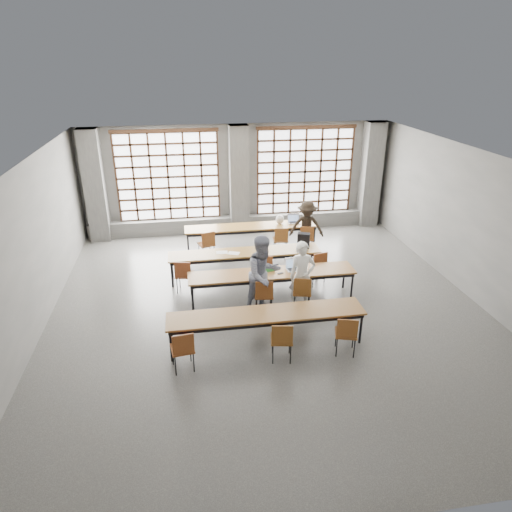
{
  "coord_description": "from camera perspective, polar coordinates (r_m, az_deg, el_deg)",
  "views": [
    {
      "loc": [
        -1.79,
        -9.16,
        5.5
      ],
      "look_at": [
        -0.23,
        0.4,
        1.19
      ],
      "focal_mm": 32.0,
      "sensor_mm": 36.0,
      "label": 1
    }
  ],
  "objects": [
    {
      "name": "floor",
      "position": [
        10.84,
        1.53,
        -6.55
      ],
      "size": [
        11.0,
        11.0,
        0.0
      ],
      "primitive_type": "plane",
      "color": "#4D4D4A",
      "rests_on": "ground"
    },
    {
      "name": "ceiling",
      "position": [
        9.55,
        1.77,
        11.86
      ],
      "size": [
        11.0,
        11.0,
        0.0
      ],
      "primitive_type": "plane",
      "rotation": [
        3.14,
        0.0,
        0.0
      ],
      "color": "silver",
      "rests_on": "floor"
    },
    {
      "name": "wall_back",
      "position": [
        15.24,
        -2.29,
        9.7
      ],
      "size": [
        10.0,
        0.0,
        10.0
      ],
      "primitive_type": "plane",
      "rotation": [
        1.57,
        0.0,
        0.0
      ],
      "color": "#5B5B59",
      "rests_on": "floor"
    },
    {
      "name": "wall_front",
      "position": [
        5.54,
        13.02,
        -19.4
      ],
      "size": [
        10.0,
        0.0,
        10.0
      ],
      "primitive_type": "plane",
      "rotation": [
        -1.57,
        0.0,
        0.0
      ],
      "color": "#5B5B59",
      "rests_on": "floor"
    },
    {
      "name": "wall_left",
      "position": [
        10.41,
        -26.51,
        0.2
      ],
      "size": [
        0.0,
        11.0,
        11.0
      ],
      "primitive_type": "plane",
      "rotation": [
        1.57,
        0.0,
        1.57
      ],
      "color": "#5B5B59",
      "rests_on": "floor"
    },
    {
      "name": "wall_right",
      "position": [
        12.01,
        25.82,
        3.3
      ],
      "size": [
        0.0,
        11.0,
        11.0
      ],
      "primitive_type": "plane",
      "rotation": [
        1.57,
        0.0,
        -1.57
      ],
      "color": "#5B5B59",
      "rests_on": "floor"
    },
    {
      "name": "column_left",
      "position": [
        15.11,
        -19.52,
        8.22
      ],
      "size": [
        0.6,
        0.55,
        3.5
      ],
      "primitive_type": "cube",
      "color": "#50504D",
      "rests_on": "floor"
    },
    {
      "name": "column_mid",
      "position": [
        14.97,
        -2.16,
        9.44
      ],
      "size": [
        0.6,
        0.55,
        3.5
      ],
      "primitive_type": "cube",
      "color": "#50504D",
      "rests_on": "floor"
    },
    {
      "name": "column_right",
      "position": [
        16.14,
        14.14,
        9.81
      ],
      "size": [
        0.6,
        0.55,
        3.5
      ],
      "primitive_type": "cube",
      "color": "#50504D",
      "rests_on": "floor"
    },
    {
      "name": "window_left",
      "position": [
        15.03,
        -10.93,
        9.67
      ],
      "size": [
        3.32,
        0.12,
        3.0
      ],
      "color": "white",
      "rests_on": "wall_back"
    },
    {
      "name": "window_right",
      "position": [
        15.56,
        6.12,
        10.45
      ],
      "size": [
        3.32,
        0.12,
        3.0
      ],
      "color": "white",
      "rests_on": "wall_back"
    },
    {
      "name": "sill_ledge",
      "position": [
        15.49,
        -2.11,
        4.13
      ],
      "size": [
        9.8,
        0.35,
        0.5
      ],
      "primitive_type": "cube",
      "color": "#50504D",
      "rests_on": "floor"
    },
    {
      "name": "desk_row_a",
      "position": [
        13.86,
        -0.63,
        3.53
      ],
      "size": [
        4.0,
        0.7,
        0.73
      ],
      "color": "brown",
      "rests_on": "floor"
    },
    {
      "name": "desk_row_b",
      "position": [
        12.03,
        -1.41,
        0.26
      ],
      "size": [
        4.0,
        0.7,
        0.73
      ],
      "color": "brown",
      "rests_on": "floor"
    },
    {
      "name": "desk_row_c",
      "position": [
        10.91,
        2.03,
        -2.35
      ],
      "size": [
        4.0,
        0.7,
        0.73
      ],
      "color": "brown",
      "rests_on": "floor"
    },
    {
      "name": "desk_row_d",
      "position": [
        9.27,
        1.3,
        -7.48
      ],
      "size": [
        4.0,
        0.7,
        0.73
      ],
      "color": "brown",
      "rests_on": "floor"
    },
    {
      "name": "chair_back_left",
      "position": [
        13.19,
        -6.13,
        1.72
      ],
      "size": [
        0.53,
        0.53,
        0.88
      ],
      "color": "brown",
      "rests_on": "floor"
    },
    {
      "name": "chair_back_mid",
      "position": [
        13.46,
        3.12,
        2.29
      ],
      "size": [
        0.46,
        0.46,
        0.88
      ],
      "color": "brown",
      "rests_on": "floor"
    },
    {
      "name": "chair_back_right",
      "position": [
        13.65,
        6.36,
        2.48
      ],
      "size": [
        0.51,
        0.51,
        0.88
      ],
      "color": "brown",
      "rests_on": "floor"
    },
    {
      "name": "chair_mid_left",
      "position": [
        11.42,
        -9.02,
        -2.11
      ],
      "size": [
        0.5,
        0.5,
        0.88
      ],
      "color": "brown",
      "rests_on": "floor"
    },
    {
      "name": "chair_mid_centre",
      "position": [
        11.58,
        0.99,
        -1.43
      ],
      "size": [
        0.42,
        0.43,
        0.88
      ],
      "color": "brown",
      "rests_on": "floor"
    },
    {
      "name": "chair_mid_right",
      "position": [
        11.89,
        7.73,
        -0.94
      ],
      "size": [
        0.51,
        0.51,
        0.88
      ],
      "color": "brown",
      "rests_on": "floor"
    },
    {
      "name": "chair_front_left",
      "position": [
        10.37,
        1.01,
        -4.63
      ],
      "size": [
        0.47,
        0.47,
        0.88
      ],
      "color": "brown",
      "rests_on": "floor"
    },
    {
      "name": "chair_front_right",
      "position": [
        10.55,
        5.78,
        -4.23
      ],
      "size": [
        0.51,
        0.51,
        0.88
      ],
      "color": "brown",
      "rests_on": "floor"
    },
    {
      "name": "chair_near_left",
      "position": [
        8.7,
        -9.14,
        -11.18
      ],
      "size": [
        0.48,
        0.48,
        0.88
      ],
      "color": "brown",
      "rests_on": "floor"
    },
    {
      "name": "chair_near_mid",
      "position": [
        8.86,
        3.25,
        -10.17
      ],
      "size": [
        0.49,
        0.49,
        0.88
      ],
      "color": "brown",
      "rests_on": "floor"
    },
    {
      "name": "chair_near_right",
      "position": [
        9.19,
        11.24,
        -9.25
      ],
      "size": [
        0.52,
        0.52,
        0.88
      ],
      "color": "brown",
      "rests_on": "floor"
    },
    {
      "name": "student_male",
      "position": [
        10.53,
        5.78,
        -2.5
      ],
      "size": [
        0.61,
        0.41,
        1.66
      ],
      "primitive_type": "imported",
      "rotation": [
        0.0,
        0.0,
        -0.03
      ],
      "color": "white",
      "rests_on": "floor"
    },
    {
      "name": "student_female",
      "position": [
        10.3,
        0.95,
        -2.34
      ],
      "size": [
        1.12,
        1.02,
        1.87
      ],
      "primitive_type": "imported",
      "rotation": [
        0.0,
        0.0,
        0.42
      ],
      "color": "#1A224E",
      "rests_on": "floor"
    },
    {
      "name": "student_back",
      "position": [
        13.68,
        6.35,
        3.65
      ],
      "size": [
        1.12,
        0.79,
        1.57
      ],
      "primitive_type": "imported",
      "rotation": [
        0.0,
        0.0,
        -0.22
      ],
      "color": "black",
      "rests_on": "floor"
    },
    {
      "name": "laptop_front",
      "position": [
        11.07,
        4.69,
        -1.31
      ],
      "size": [
        0.39,
        0.34,
        0.26
      ],
      "color": "silver",
      "rests_on": "desk_row_c"
    },
    {
      "name": "laptop_back",
      "position": [
        14.17,
        4.74,
        4.46
      ],
      "size": [
        0.38,
        0.32,
        0.26
      ],
      "color": "silver",
      "rests_on": "desk_row_a"
    },
    {
      "name": "mouse",
      "position": [
        11.07,
        6.89,
        -1.64
      ],
      "size": [
        0.1,
        0.07,
        0.04
      ],
      "primitive_type": "ellipsoid",
      "rotation": [
        0.0,
        0.0,
        -0.03
      ],
      "color": "white",
      "rests_on": "desk_row_c"
    },
    {
      "name": "green_box",
      "position": [
        10.93,
        1.7,
        -1.67
      ],
      "size": [
        0.26,
        0.15,
        0.09
      ],
      "primitive_type": "cube",
      "rotation": [
        0.0,
        0.0,
        0.25
      ],
      "color": "green",
      "rests_on": "desk_row_c"
    },
    {
      "name": "phone",
      "position": [
        10.83,
        3.07,
        -2.17
      ],
      "size": [
        0.14,
        0.1,
        0.01
      ],
      "primitive_type": "cube",
      "rotation": [
        0.0,
        0.0,
        0.34
      ],
      "color": "black",
      "rests_on": "desk_row_c"
    },
    {
      "name": "paper_sheet_a",
      "position": [
        11.99,
        -4.29,
        0.45
      ],
      "size": [
        0.31,
        0.22,
        0.0
      ],
      "primitive_type": "cube",
      "rotation": [
        0.0,
        0.0,
        -0.04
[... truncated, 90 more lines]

